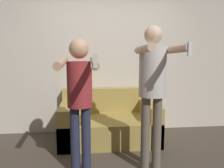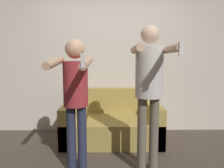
# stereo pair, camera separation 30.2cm
# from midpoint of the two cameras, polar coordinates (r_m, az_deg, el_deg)

# --- Properties ---
(wall_back) EXTENTS (6.40, 0.06, 2.70)m
(wall_back) POSITION_cam_midpoint_polar(r_m,az_deg,el_deg) (4.02, 2.48, 6.69)
(wall_back) COLOR beige
(wall_back) RESTS_ON ground_plane
(couch) EXTENTS (1.57, 0.93, 0.82)m
(couch) POSITION_cam_midpoint_polar(r_m,az_deg,el_deg) (3.71, 2.31, -10.30)
(couch) COLOR #AD9347
(couch) RESTS_ON ground_plane
(person_standing_left) EXTENTS (0.41, 0.75, 1.59)m
(person_standing_left) POSITION_cam_midpoint_polar(r_m,az_deg,el_deg) (2.52, -6.19, -1.94)
(person_standing_left) COLOR #282D47
(person_standing_left) RESTS_ON ground_plane
(person_standing_right) EXTENTS (0.44, 0.73, 1.74)m
(person_standing_right) POSITION_cam_midpoint_polar(r_m,az_deg,el_deg) (2.57, 13.06, 0.56)
(person_standing_right) COLOR #6B6051
(person_standing_right) RESTS_ON ground_plane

